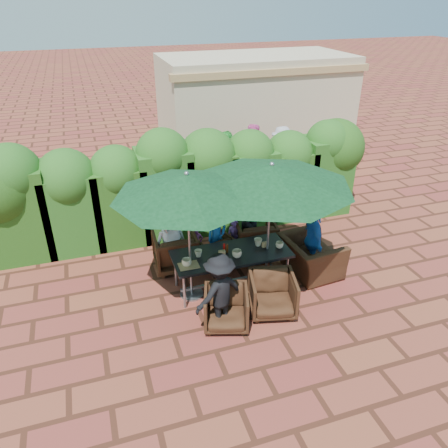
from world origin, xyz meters
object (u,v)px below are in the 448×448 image
object	(u,v)px
chair_far_mid	(213,248)
chair_near_right	(272,293)
chair_far_left	(175,249)
umbrella_right	(271,176)
dining_table	(231,256)
chair_end_right	(311,251)
chair_far_right	(254,235)
chair_near_left	(226,307)
umbrella_left	(187,186)

from	to	relation	value
chair_far_mid	chair_near_right	xyz separation A→B (m)	(0.54, -1.80, 0.04)
chair_far_left	chair_far_mid	bearing A→B (deg)	174.96
umbrella_right	chair_far_mid	size ratio (longest dim) A/B	4.09
dining_table	chair_end_right	bearing A→B (deg)	-1.13
chair_far_right	chair_near_left	size ratio (longest dim) A/B	1.14
dining_table	chair_near_left	xyz separation A→B (m)	(-0.43, -0.99, -0.30)
dining_table	umbrella_right	bearing A→B (deg)	-5.76
chair_far_left	chair_end_right	size ratio (longest dim) A/B	0.75
dining_table	umbrella_right	world-z (taller)	umbrella_right
umbrella_left	chair_end_right	size ratio (longest dim) A/B	2.22
chair_far_mid	chair_near_left	size ratio (longest dim) A/B	0.95
chair_far_right	chair_near_right	distance (m)	1.98
chair_far_mid	chair_near_right	distance (m)	1.88
chair_near_left	chair_far_mid	bearing A→B (deg)	97.41
dining_table	chair_far_left	xyz separation A→B (m)	(-0.85, 0.99, -0.25)
chair_near_left	chair_far_right	bearing A→B (deg)	74.53
umbrella_left	chair_near_left	world-z (taller)	umbrella_left
chair_far_left	chair_far_mid	xyz separation A→B (m)	(0.76, -0.10, -0.07)
chair_near_left	chair_end_right	size ratio (longest dim) A/B	0.66
chair_far_right	chair_end_right	world-z (taller)	chair_end_right
dining_table	umbrella_left	bearing A→B (deg)	-178.09
chair_near_left	chair_near_right	world-z (taller)	chair_near_right
dining_table	chair_near_left	distance (m)	1.12
umbrella_right	chair_far_left	xyz separation A→B (m)	(-1.54, 1.06, -1.79)
umbrella_left	chair_near_right	distance (m)	2.36
chair_near_right	chair_end_right	distance (m)	1.51
dining_table	chair_near_left	world-z (taller)	dining_table
dining_table	chair_far_right	size ratio (longest dim) A/B	2.55
chair_far_left	chair_near_right	bearing A→B (deg)	126.91
umbrella_right	chair_far_right	bearing A→B (deg)	80.33
umbrella_left	chair_near_left	xyz separation A→B (m)	(0.35, -0.97, -1.84)
umbrella_left	chair_near_left	bearing A→B (deg)	-69.91
umbrella_right	chair_end_right	bearing A→B (deg)	2.17
chair_far_mid	chair_near_left	bearing A→B (deg)	64.56
chair_end_right	dining_table	bearing A→B (deg)	83.79
dining_table	chair_far_mid	size ratio (longest dim) A/B	3.08
umbrella_right	chair_near_right	size ratio (longest dim) A/B	3.63
dining_table	chair_far_right	xyz separation A→B (m)	(0.87, 1.01, -0.25)
dining_table	chair_far_left	world-z (taller)	chair_far_left
chair_near_right	chair_far_mid	bearing A→B (deg)	120.39
chair_far_left	chair_near_left	bearing A→B (deg)	104.74
chair_near_right	dining_table	bearing A→B (deg)	129.60
umbrella_right	chair_near_left	xyz separation A→B (m)	(-1.12, -0.92, -1.84)
umbrella_left	umbrella_right	world-z (taller)	same
chair_far_mid	chair_end_right	world-z (taller)	chair_end_right
dining_table	umbrella_left	size ratio (longest dim) A/B	0.86
umbrella_right	chair_far_left	distance (m)	2.59
dining_table	umbrella_left	distance (m)	1.73
chair_end_right	chair_near_left	bearing A→B (deg)	109.62
chair_end_right	chair_far_mid	bearing A→B (deg)	57.24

